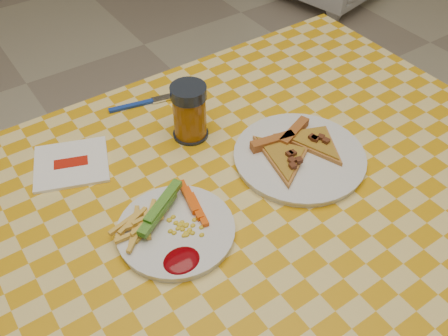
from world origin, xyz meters
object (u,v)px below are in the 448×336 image
Objects in this scene: table at (230,224)px; plate_right at (299,158)px; plate_left at (176,231)px; drink_glass at (190,112)px.

plate_right is (0.18, 0.01, 0.08)m from table.
plate_left is at bearing -175.83° from plate_right.
table is 4.94× the size of plate_right.
plate_right is 0.24m from drink_glass.
table is 10.46× the size of drink_glass.
plate_left is 0.78× the size of plate_right.
drink_glass is (0.04, 0.20, 0.13)m from table.
drink_glass reaches higher than table.
plate_right is (0.30, 0.02, 0.00)m from plate_left.
drink_glass is at bearing 52.74° from plate_left.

